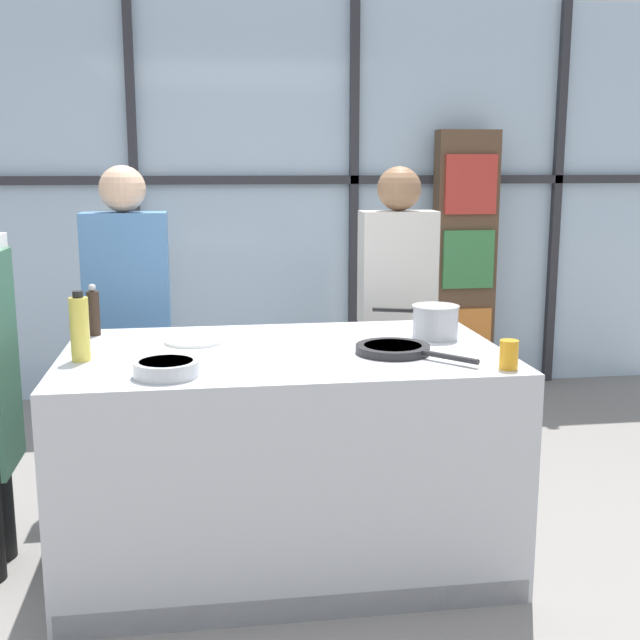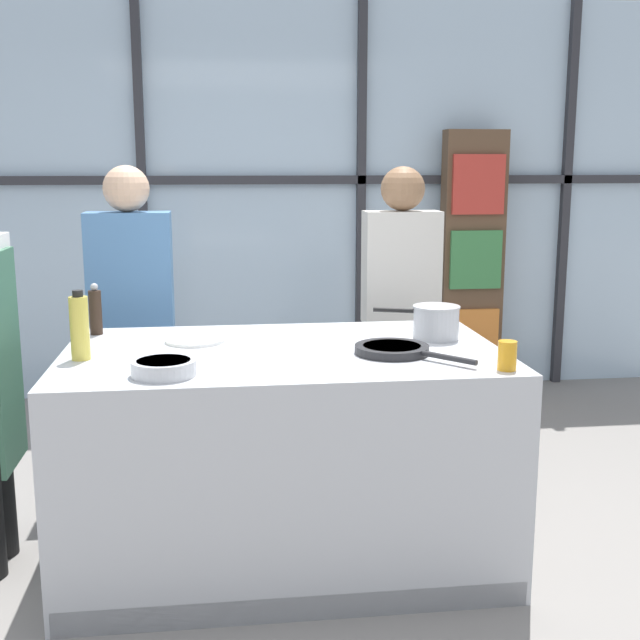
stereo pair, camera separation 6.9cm
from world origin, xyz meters
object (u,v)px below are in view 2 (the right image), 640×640
at_px(frying_pan, 394,349).
at_px(mixing_bowl, 164,367).
at_px(juice_glass_near, 507,356).
at_px(saucepan, 436,321).
at_px(white_plate, 195,340).
at_px(pepper_grinder, 95,311).
at_px(spectator_far_left, 132,306).
at_px(spectator_center_left, 401,299).
at_px(oil_bottle, 80,327).

xyz_separation_m(frying_pan, mixing_bowl, (-0.89, -0.23, 0.01)).
bearing_deg(juice_glass_near, saucepan, 101.78).
distance_m(white_plate, pepper_grinder, 0.50).
distance_m(spectator_far_left, mixing_bowl, 1.29).
bearing_deg(spectator_center_left, pepper_grinder, 18.53).
xyz_separation_m(spectator_center_left, frying_pan, (-0.27, -1.04, -0.02)).
bearing_deg(oil_bottle, spectator_far_left, 84.59).
xyz_separation_m(mixing_bowl, juice_glass_near, (1.25, -0.08, 0.02)).
bearing_deg(mixing_bowl, juice_glass_near, -3.63).
bearing_deg(frying_pan, oil_bottle, 177.21).
bearing_deg(frying_pan, pepper_grinder, 156.53).
bearing_deg(pepper_grinder, frying_pan, -23.47).
bearing_deg(spectator_center_left, mixing_bowl, 47.58).
distance_m(spectator_center_left, frying_pan, 1.07).
relative_size(pepper_grinder, juice_glass_near, 2.10).
xyz_separation_m(spectator_far_left, mixing_bowl, (0.24, -1.27, -0.01)).
xyz_separation_m(frying_pan, saucepan, (0.24, 0.26, 0.06)).
height_order(saucepan, juice_glass_near, saucepan).
relative_size(mixing_bowl, juice_glass_near, 2.14).
height_order(frying_pan, white_plate, frying_pan).
height_order(spectator_center_left, juice_glass_near, spectator_center_left).
xyz_separation_m(frying_pan, white_plate, (-0.80, 0.32, -0.01)).
bearing_deg(pepper_grinder, saucepan, -10.72).
distance_m(spectator_far_left, juice_glass_near, 2.01).
distance_m(white_plate, mixing_bowl, 0.56).
distance_m(oil_bottle, juice_glass_near, 1.63).
relative_size(white_plate, oil_bottle, 0.94).
height_order(spectator_center_left, saucepan, spectator_center_left).
relative_size(spectator_far_left, white_plate, 6.42).
xyz_separation_m(spectator_far_left, white_plate, (0.34, -0.72, -0.03)).
relative_size(spectator_far_left, juice_glass_near, 15.00).
relative_size(frying_pan, juice_glass_near, 4.09).
bearing_deg(pepper_grinder, oil_bottle, -88.80).
xyz_separation_m(spectator_center_left, mixing_bowl, (-1.16, -1.27, -0.01)).
distance_m(saucepan, oil_bottle, 1.48).
relative_size(spectator_center_left, pepper_grinder, 7.11).
bearing_deg(pepper_grinder, white_plate, -25.94).
xyz_separation_m(saucepan, white_plate, (-1.04, 0.07, -0.07)).
bearing_deg(white_plate, spectator_far_left, 115.23).
relative_size(saucepan, oil_bottle, 1.34).
bearing_deg(spectator_far_left, mixing_bowl, 100.82).
bearing_deg(spectator_far_left, white_plate, 115.23).
bearing_deg(pepper_grinder, spectator_center_left, 18.53).
relative_size(spectator_center_left, juice_glass_near, 14.95).
height_order(mixing_bowl, oil_bottle, oil_bottle).
distance_m(white_plate, juice_glass_near, 1.31).
relative_size(spectator_far_left, saucepan, 4.49).
xyz_separation_m(frying_pan, pepper_grinder, (-1.24, 0.54, 0.09)).
bearing_deg(saucepan, pepper_grinder, 169.28).
bearing_deg(frying_pan, white_plate, 157.95).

